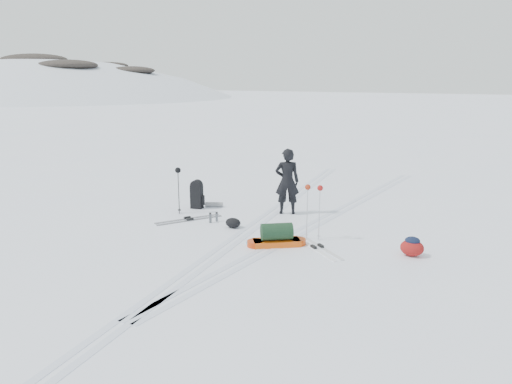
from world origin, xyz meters
TOP-DOWN VIEW (x-y plane):
  - ground at (0.00, 0.00)m, footprint 200.00×200.00m
  - ski_tracks at (0.61, 0.88)m, footprint 3.38×17.97m
  - skier at (0.26, 1.99)m, footprint 0.78×0.67m
  - pulk_sled at (1.07, -0.57)m, footprint 1.33×1.07m
  - expedition_rucksack at (-2.24, 1.44)m, footprint 0.81×0.65m
  - ski_poles_black at (-2.43, 0.71)m, footprint 0.16×0.16m
  - ski_poles_silver at (1.66, 0.17)m, footprint 0.42×0.17m
  - touring_skis_grey at (-1.85, 0.28)m, footprint 1.26×1.64m
  - touring_skis_white at (1.95, -0.34)m, footprint 1.54×1.38m
  - rope_coil at (0.61, -0.67)m, footprint 0.57×0.57m
  - small_daypack at (3.92, 0.05)m, footprint 0.55×0.45m
  - thermos_pair at (-1.14, 0.39)m, footprint 0.17×0.27m
  - stuff_sack at (-0.46, 0.19)m, footprint 0.43×0.34m

SIDE VIEW (x-z plane):
  - ground at x=0.00m, z-range 0.00..0.00m
  - ski_tracks at x=0.61m, z-range 0.00..0.01m
  - touring_skis_white at x=1.95m, z-range -0.02..0.05m
  - touring_skis_grey at x=-1.85m, z-range -0.02..0.05m
  - rope_coil at x=0.61m, z-range 0.00..0.05m
  - stuff_sack at x=-0.46m, z-range 0.00..0.25m
  - thermos_pair at x=-1.14m, z-range -0.01..0.26m
  - pulk_sled at x=1.07m, z-range -0.06..0.46m
  - small_daypack at x=3.92m, z-range -0.01..0.42m
  - expedition_rucksack at x=-2.24m, z-range -0.03..0.80m
  - skier at x=0.26m, z-range 0.00..1.82m
  - ski_poles_black at x=-2.43m, z-range 0.41..1.71m
  - ski_poles_silver at x=1.66m, z-range 0.44..1.75m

